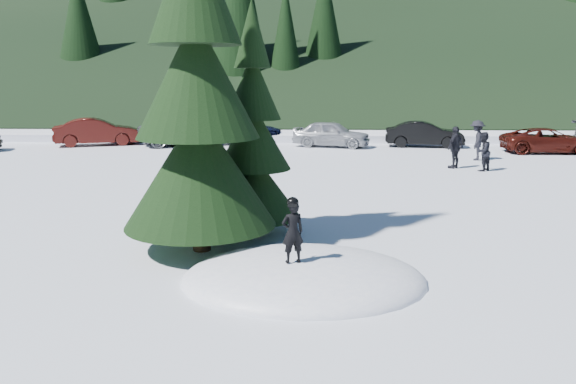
{
  "coord_description": "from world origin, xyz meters",
  "views": [
    {
      "loc": [
        0.05,
        -9.71,
        3.62
      ],
      "look_at": [
        -0.38,
        2.72,
        1.1
      ],
      "focal_mm": 35.0,
      "sensor_mm": 36.0,
      "label": 1
    }
  ],
  "objects_px": {
    "spruce_short": "(253,145)",
    "car_5": "(424,134)",
    "adult_0": "(483,152)",
    "adult_1": "(455,147)",
    "car_1": "(97,132)",
    "car_4": "(331,134)",
    "car_3": "(240,130)",
    "child_skier": "(293,232)",
    "car_2": "(190,131)",
    "spruce_tall": "(197,94)",
    "adult_2": "(477,140)",
    "car_6": "(548,141)"
  },
  "relations": [
    {
      "from": "car_2",
      "to": "adult_0",
      "type": "bearing_deg",
      "value": -147.4
    },
    {
      "from": "spruce_short",
      "to": "adult_2",
      "type": "distance_m",
      "value": 15.39
    },
    {
      "from": "child_skier",
      "to": "adult_0",
      "type": "distance_m",
      "value": 14.9
    },
    {
      "from": "car_4",
      "to": "adult_0",
      "type": "bearing_deg",
      "value": -127.9
    },
    {
      "from": "spruce_tall",
      "to": "adult_2",
      "type": "height_order",
      "value": "spruce_tall"
    },
    {
      "from": "car_3",
      "to": "car_6",
      "type": "relative_size",
      "value": 1.14
    },
    {
      "from": "spruce_tall",
      "to": "car_4",
      "type": "height_order",
      "value": "spruce_tall"
    },
    {
      "from": "adult_0",
      "to": "car_6",
      "type": "distance_m",
      "value": 7.52
    },
    {
      "from": "car_4",
      "to": "car_5",
      "type": "relative_size",
      "value": 1.0
    },
    {
      "from": "adult_2",
      "to": "adult_0",
      "type": "bearing_deg",
      "value": 7.15
    },
    {
      "from": "spruce_tall",
      "to": "adult_2",
      "type": "distance_m",
      "value": 17.24
    },
    {
      "from": "spruce_tall",
      "to": "child_skier",
      "type": "height_order",
      "value": "spruce_tall"
    },
    {
      "from": "adult_1",
      "to": "spruce_tall",
      "type": "bearing_deg",
      "value": 10.17
    },
    {
      "from": "adult_0",
      "to": "adult_1",
      "type": "height_order",
      "value": "adult_1"
    },
    {
      "from": "spruce_tall",
      "to": "car_1",
      "type": "height_order",
      "value": "spruce_tall"
    },
    {
      "from": "child_skier",
      "to": "car_2",
      "type": "distance_m",
      "value": 22.52
    },
    {
      "from": "spruce_tall",
      "to": "car_2",
      "type": "xyz_separation_m",
      "value": [
        -4.28,
        19.45,
        -2.55
      ]
    },
    {
      "from": "child_skier",
      "to": "adult_2",
      "type": "distance_m",
      "value": 17.91
    },
    {
      "from": "spruce_tall",
      "to": "adult_1",
      "type": "bearing_deg",
      "value": 54.23
    },
    {
      "from": "car_2",
      "to": "car_6",
      "type": "distance_m",
      "value": 18.66
    },
    {
      "from": "spruce_tall",
      "to": "adult_1",
      "type": "height_order",
      "value": "spruce_tall"
    },
    {
      "from": "spruce_short",
      "to": "car_5",
      "type": "height_order",
      "value": "spruce_short"
    },
    {
      "from": "car_3",
      "to": "adult_2",
      "type": "bearing_deg",
      "value": -142.73
    },
    {
      "from": "adult_0",
      "to": "car_1",
      "type": "distance_m",
      "value": 20.24
    },
    {
      "from": "spruce_tall",
      "to": "adult_1",
      "type": "relative_size",
      "value": 4.99
    },
    {
      "from": "spruce_short",
      "to": "car_1",
      "type": "bearing_deg",
      "value": 120.39
    },
    {
      "from": "spruce_short",
      "to": "car_6",
      "type": "height_order",
      "value": "spruce_short"
    },
    {
      "from": "adult_1",
      "to": "car_6",
      "type": "distance_m",
      "value": 7.71
    },
    {
      "from": "spruce_short",
      "to": "car_5",
      "type": "distance_m",
      "value": 19.11
    },
    {
      "from": "adult_1",
      "to": "car_3",
      "type": "bearing_deg",
      "value": -85.8
    },
    {
      "from": "child_skier",
      "to": "car_2",
      "type": "xyz_separation_m",
      "value": [
        -6.29,
        21.62,
        -0.26
      ]
    },
    {
      "from": "adult_1",
      "to": "adult_2",
      "type": "height_order",
      "value": "adult_2"
    },
    {
      "from": "spruce_short",
      "to": "adult_1",
      "type": "xyz_separation_m",
      "value": [
        7.3,
        10.13,
        -1.24
      ]
    },
    {
      "from": "spruce_short",
      "to": "car_1",
      "type": "distance_m",
      "value": 20.43
    },
    {
      "from": "adult_0",
      "to": "car_1",
      "type": "height_order",
      "value": "adult_0"
    },
    {
      "from": "car_2",
      "to": "car_5",
      "type": "xyz_separation_m",
      "value": [
        12.83,
        -0.55,
        -0.09
      ]
    },
    {
      "from": "car_4",
      "to": "car_5",
      "type": "height_order",
      "value": "car_4"
    },
    {
      "from": "spruce_short",
      "to": "car_4",
      "type": "relative_size",
      "value": 1.3
    },
    {
      "from": "adult_0",
      "to": "car_3",
      "type": "relative_size",
      "value": 0.31
    },
    {
      "from": "car_3",
      "to": "car_4",
      "type": "height_order",
      "value": "car_3"
    },
    {
      "from": "spruce_tall",
      "to": "car_6",
      "type": "xyz_separation_m",
      "value": [
        14.15,
        16.54,
        -2.7
      ]
    },
    {
      "from": "spruce_tall",
      "to": "car_5",
      "type": "xyz_separation_m",
      "value": [
        8.55,
        18.89,
        -2.64
      ]
    },
    {
      "from": "car_1",
      "to": "car_4",
      "type": "relative_size",
      "value": 1.1
    },
    {
      "from": "spruce_short",
      "to": "car_3",
      "type": "height_order",
      "value": "spruce_short"
    },
    {
      "from": "adult_0",
      "to": "adult_2",
      "type": "bearing_deg",
      "value": -145.35
    },
    {
      "from": "spruce_short",
      "to": "car_2",
      "type": "height_order",
      "value": "spruce_short"
    },
    {
      "from": "car_1",
      "to": "car_6",
      "type": "height_order",
      "value": "car_1"
    },
    {
      "from": "adult_0",
      "to": "car_4",
      "type": "relative_size",
      "value": 0.38
    },
    {
      "from": "car_6",
      "to": "adult_2",
      "type": "bearing_deg",
      "value": 123.23
    },
    {
      "from": "car_6",
      "to": "spruce_tall",
      "type": "bearing_deg",
      "value": 141.14
    }
  ]
}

